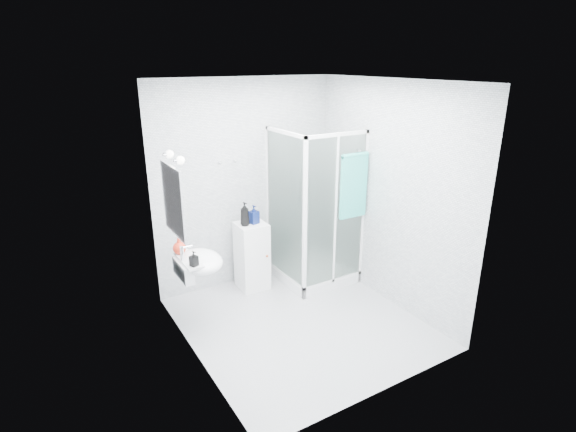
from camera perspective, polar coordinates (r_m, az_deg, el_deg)
room at (r=4.60m, az=1.72°, el=0.42°), size 2.40×2.60×2.60m
shower_enclosure at (r=5.85m, az=3.09°, el=-4.30°), size 0.90×0.95×2.00m
wall_basin at (r=4.76m, az=-11.42°, el=-5.82°), size 0.46×0.56×0.35m
mirror at (r=4.46m, az=-14.41°, el=1.89°), size 0.02×0.60×0.70m
vanity_lights at (r=4.37m, az=-14.25°, el=7.25°), size 0.10×0.40×0.08m
wall_hooks at (r=5.47m, az=-7.67°, el=6.81°), size 0.23×0.06×0.03m
storage_cabinet at (r=5.72m, az=-4.58°, el=-5.07°), size 0.37×0.39×0.87m
hand_towel at (r=5.41m, az=8.35°, el=4.02°), size 0.37×0.05×0.79m
shampoo_bottle_a at (r=5.45m, az=-5.52°, el=0.26°), size 0.13×0.13×0.29m
shampoo_bottle_b at (r=5.52m, az=-4.36°, el=0.21°), size 0.12×0.13×0.23m
soap_dispenser_orange at (r=4.82m, az=-13.65°, el=-3.66°), size 0.16×0.16×0.18m
soap_dispenser_black at (r=4.51m, az=-11.89°, el=-5.32°), size 0.09×0.09×0.16m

